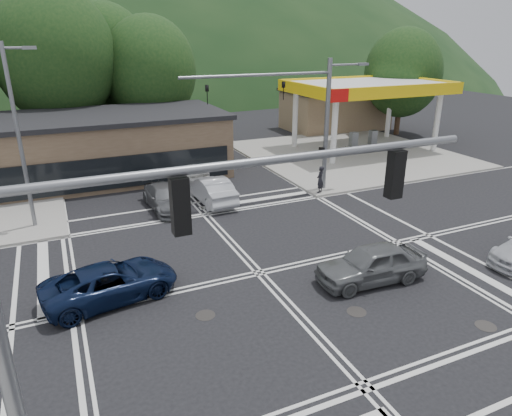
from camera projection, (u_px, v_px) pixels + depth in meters
name	position (u px, v px, depth m)	size (l,w,h in m)	color
ground	(259.00, 273.00, 18.92)	(120.00, 120.00, 0.00)	black
sidewalk_ne	(350.00, 154.00, 37.40)	(16.00, 16.00, 0.15)	gray
gas_station_canopy	(367.00, 89.00, 37.23)	(12.32, 8.34, 5.75)	silver
convenience_store	(335.00, 110.00, 47.19)	(10.00, 6.00, 3.80)	#846B4F
commercial_row	(39.00, 154.00, 29.65)	(24.00, 8.00, 4.00)	brown
hill_north	(82.00, 81.00, 95.66)	(252.00, 126.00, 140.00)	#163216
tree_n_b	(55.00, 55.00, 34.32)	(9.00, 9.00, 12.98)	#382619
tree_n_c	(150.00, 70.00, 37.45)	(7.60, 7.60, 10.87)	#382619
tree_n_e	(105.00, 60.00, 39.48)	(8.40, 8.40, 11.98)	#382619
tree_ne	(403.00, 73.00, 43.04)	(7.20, 7.20, 9.99)	#382619
streetlight_nw	(19.00, 130.00, 21.57)	(2.50, 0.25, 9.00)	slate
signal_mast_ne	(309.00, 111.00, 26.75)	(11.65, 0.30, 8.00)	slate
signal_mast_sw	(116.00, 298.00, 7.66)	(9.14, 0.28, 8.00)	slate
car_blue_west	(111.00, 282.00, 16.88)	(2.27, 4.92, 1.37)	#0B1633
car_grey_center	(371.00, 264.00, 18.06)	(1.81, 4.49, 1.53)	#5C5F61
car_queue_a	(211.00, 189.00, 26.70)	(1.62, 4.63, 1.53)	silver
car_queue_b	(187.00, 168.00, 30.98)	(1.73, 4.30, 1.46)	white
car_northbound	(165.00, 198.00, 25.70)	(1.82, 4.48, 1.30)	#585A5D
pedestrian	(320.00, 179.00, 27.83)	(0.60, 0.39, 1.65)	black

